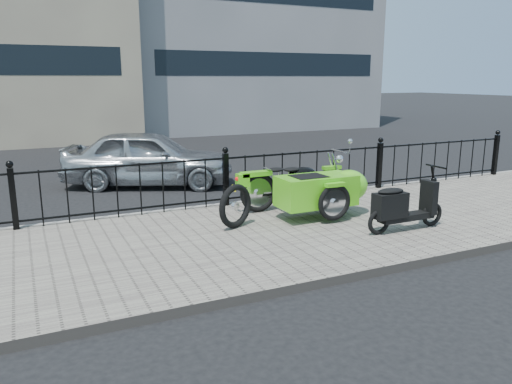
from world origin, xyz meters
name	(u,v)px	position (x,y,z in m)	size (l,w,h in m)	color
ground	(256,230)	(0.00, 0.00, 0.00)	(120.00, 120.00, 0.00)	black
sidewalk	(270,235)	(0.00, -0.50, 0.06)	(30.00, 3.80, 0.12)	#686058
curb	(223,206)	(0.00, 1.44, 0.06)	(30.00, 0.10, 0.12)	gray
iron_fence	(226,180)	(0.00, 1.30, 0.59)	(14.11, 0.11, 1.08)	black
motorcycle_sidecar	(321,188)	(1.21, -0.01, 0.59)	(2.28, 1.48, 0.98)	black
scooter	(402,207)	(1.82, -1.32, 0.50)	(1.44, 0.42, 0.97)	black
spare_tire	(235,206)	(-0.40, -0.09, 0.47)	(0.70, 0.70, 0.10)	black
sedan_car	(149,158)	(-0.72, 4.16, 0.64)	(1.51, 3.76, 1.28)	#AFB2B6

